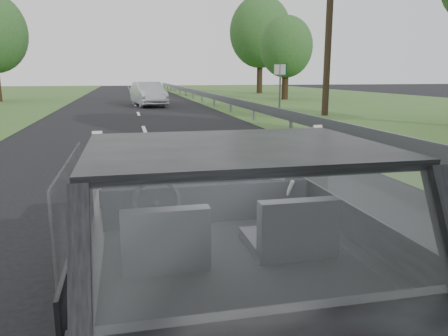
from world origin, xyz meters
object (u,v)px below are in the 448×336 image
subject_car (220,239)px  utility_pole (330,10)px  other_car (148,94)px  highway_sign (280,88)px  cat (222,168)px

subject_car → utility_pole: 17.85m
other_car → highway_sign: bearing=-50.3°
subject_car → cat: bearing=76.4°
other_car → highway_sign: highway_sign is taller
other_car → highway_sign: (6.06, -5.51, 0.47)m
utility_pole → cat: bearing=-118.3°
cat → highway_sign: bearing=81.2°
cat → utility_pole: 17.21m
cat → utility_pole: size_ratio=0.07×
other_car → utility_pole: utility_pole is taller
utility_pole → other_car: bearing=133.4°
subject_car → highway_sign: (6.82, 17.72, 0.43)m
subject_car → other_car: size_ratio=0.95×
subject_car → cat: size_ratio=6.64×
subject_car → cat: (0.14, 0.58, 0.36)m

